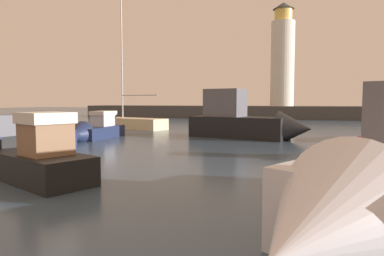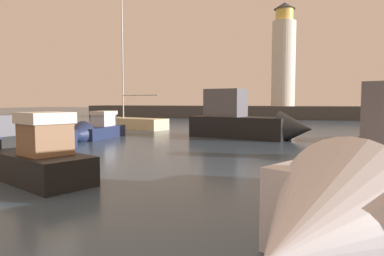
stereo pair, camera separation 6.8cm
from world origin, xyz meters
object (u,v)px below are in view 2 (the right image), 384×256
at_px(motorboat_1, 35,139).
at_px(motorboat_3, 248,122).
at_px(motorboat_5, 27,158).
at_px(motorboat_2, 93,131).
at_px(lighthouse, 284,57).
at_px(sailboat_moored, 129,123).

relative_size(motorboat_1, motorboat_3, 0.84).
distance_m(motorboat_1, motorboat_5, 6.94).
relative_size(motorboat_2, motorboat_3, 0.66).
height_order(lighthouse, motorboat_3, lighthouse).
bearing_deg(motorboat_5, lighthouse, 80.90).
relative_size(lighthouse, motorboat_1, 2.03).
distance_m(motorboat_3, motorboat_5, 16.27).
distance_m(motorboat_1, sailboat_moored, 15.78).
xyz_separation_m(motorboat_2, motorboat_3, (10.47, 3.56, 0.59)).
xyz_separation_m(motorboat_2, sailboat_moored, (-1.82, 9.46, -0.00)).
xyz_separation_m(lighthouse, motorboat_3, (-1.44, -30.18, -8.08)).
distance_m(motorboat_1, motorboat_3, 14.04).
bearing_deg(motorboat_2, motorboat_5, -68.25).
distance_m(lighthouse, motorboat_3, 31.28).
bearing_deg(motorboat_3, motorboat_2, -161.24).
bearing_deg(motorboat_1, motorboat_3, 43.88).
relative_size(motorboat_1, motorboat_5, 1.25).
distance_m(motorboat_1, motorboat_2, 6.18).
bearing_deg(lighthouse, motorboat_3, -92.73).
bearing_deg(motorboat_3, sailboat_moored, 154.34).
height_order(motorboat_3, motorboat_5, motorboat_3).
xyz_separation_m(motorboat_3, sailboat_moored, (-12.29, 5.91, -0.60)).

